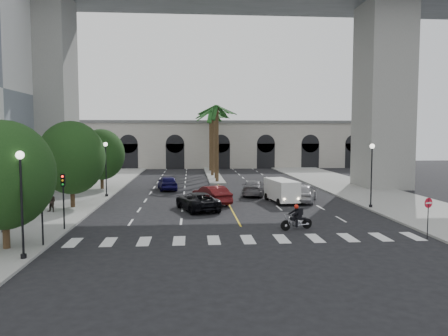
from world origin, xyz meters
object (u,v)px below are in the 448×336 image
at_px(lamp_post_left_far, 106,164).
at_px(car_d, 254,188).
at_px(lamp_post_left_near, 21,195).
at_px(car_e, 168,183).
at_px(car_c, 197,201).
at_px(motorcycle_rider, 297,218).
at_px(cargo_van, 282,190).
at_px(car_a, 304,193).
at_px(traffic_signal_near, 42,202).
at_px(do_not_enter_sign, 428,209).
at_px(car_b, 211,195).
at_px(traffic_signal_far, 63,192).
at_px(lamp_post_right, 372,170).
at_px(pedestrian_b, 51,202).

distance_m(lamp_post_left_far, car_d, 14.65).
distance_m(lamp_post_left_near, lamp_post_left_far, 21.00).
bearing_deg(car_e, car_c, 94.94).
distance_m(lamp_post_left_far, car_c, 11.66).
height_order(motorcycle_rider, car_e, motorcycle_rider).
height_order(car_d, cargo_van, cargo_van).
height_order(car_a, car_d, car_a).
height_order(lamp_post_left_near, lamp_post_left_far, same).
height_order(traffic_signal_near, do_not_enter_sign, traffic_signal_near).
height_order(motorcycle_rider, car_a, car_a).
relative_size(car_d, cargo_van, 1.04).
relative_size(car_c, car_d, 1.02).
bearing_deg(lamp_post_left_far, car_d, 2.19).
bearing_deg(traffic_signal_near, car_a, 38.68).
bearing_deg(car_b, traffic_signal_far, 23.24).
distance_m(lamp_post_left_far, traffic_signal_near, 18.51).
xyz_separation_m(lamp_post_left_near, car_c, (8.61, 13.55, -2.48)).
bearing_deg(lamp_post_left_near, motorcycle_rider, 21.58).
bearing_deg(motorcycle_rider, traffic_signal_near, 174.74).
relative_size(lamp_post_right, car_a, 1.06).
relative_size(car_d, pedestrian_b, 3.23).
bearing_deg(pedestrian_b, lamp_post_right, 25.43).
relative_size(car_a, car_d, 0.97).
bearing_deg(car_a, lamp_post_right, 158.59).
bearing_deg(car_e, cargo_van, 129.76).
bearing_deg(car_e, traffic_signal_far, 66.37).
distance_m(traffic_signal_near, car_e, 24.66).
height_order(lamp_post_left_near, do_not_enter_sign, lamp_post_left_near).
bearing_deg(lamp_post_left_near, car_a, 43.03).
relative_size(traffic_signal_far, car_a, 0.72).
bearing_deg(cargo_van, car_d, 103.07).
height_order(lamp_post_right, traffic_signal_far, lamp_post_right).
bearing_deg(cargo_van, lamp_post_left_near, -141.94).
bearing_deg(do_not_enter_sign, car_b, 112.63).
bearing_deg(car_d, cargo_van, 125.54).
relative_size(traffic_signal_near, car_e, 0.78).
height_order(motorcycle_rider, car_d, motorcycle_rider).
distance_m(lamp_post_left_near, pedestrian_b, 13.18).
distance_m(lamp_post_right, do_not_enter_sign, 10.35).
bearing_deg(pedestrian_b, car_a, 36.46).
xyz_separation_m(traffic_signal_far, car_c, (8.51, 7.05, -1.77)).
xyz_separation_m(car_a, car_b, (-8.35, -0.50, -0.05)).
bearing_deg(lamp_post_left_near, lamp_post_left_far, 90.00).
relative_size(traffic_signal_far, pedestrian_b, 2.27).
bearing_deg(traffic_signal_far, car_d, 46.42).
bearing_deg(traffic_signal_near, pedestrian_b, 104.92).
bearing_deg(car_e, lamp_post_left_far, 36.31).
xyz_separation_m(traffic_signal_far, motorcycle_rider, (14.83, -0.60, -1.77)).
height_order(traffic_signal_near, traffic_signal_far, same).
height_order(traffic_signal_far, cargo_van, traffic_signal_far).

